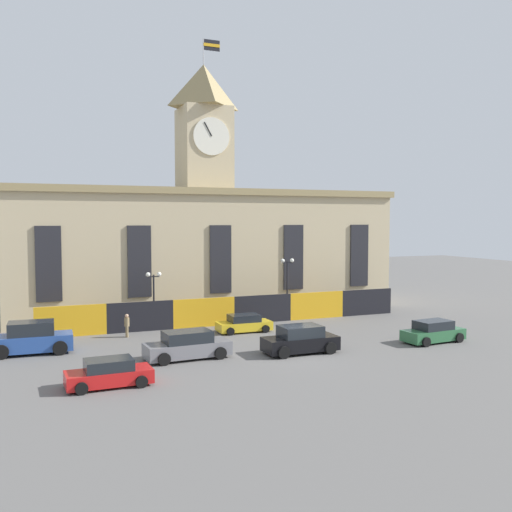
{
  "coord_description": "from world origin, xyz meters",
  "views": [
    {
      "loc": [
        -16.09,
        -32.22,
        8.66
      ],
      "look_at": [
        0.0,
        6.98,
        5.98
      ],
      "focal_mm": 40.0,
      "sensor_mm": 36.0,
      "label": 1
    }
  ],
  "objects_px": {
    "street_lamp_center": "(287,275)",
    "car_black_suv": "(300,340)",
    "car_gray_pickup": "(187,346)",
    "car_green_wagon": "(433,332)",
    "car_red_sedan": "(109,374)",
    "pedestrian": "(127,324)",
    "car_yellow_coupe": "(244,324)",
    "street_lamp_far_right": "(154,287)",
    "car_blue_van": "(31,339)"
  },
  "relations": [
    {
      "from": "street_lamp_center",
      "to": "car_black_suv",
      "type": "relative_size",
      "value": 1.08
    },
    {
      "from": "car_gray_pickup",
      "to": "car_green_wagon",
      "type": "height_order",
      "value": "car_gray_pickup"
    },
    {
      "from": "street_lamp_center",
      "to": "car_red_sedan",
      "type": "bearing_deg",
      "value": -139.25
    },
    {
      "from": "car_black_suv",
      "to": "car_green_wagon",
      "type": "height_order",
      "value": "car_black_suv"
    },
    {
      "from": "car_red_sedan",
      "to": "pedestrian",
      "type": "bearing_deg",
      "value": -105.28
    },
    {
      "from": "street_lamp_center",
      "to": "car_gray_pickup",
      "type": "relative_size",
      "value": 0.98
    },
    {
      "from": "car_yellow_coupe",
      "to": "pedestrian",
      "type": "relative_size",
      "value": 2.45
    },
    {
      "from": "pedestrian",
      "to": "street_lamp_far_right",
      "type": "bearing_deg",
      "value": 47.63
    },
    {
      "from": "street_lamp_center",
      "to": "pedestrian",
      "type": "distance_m",
      "value": 14.92
    },
    {
      "from": "car_gray_pickup",
      "to": "car_blue_van",
      "type": "height_order",
      "value": "car_blue_van"
    },
    {
      "from": "car_yellow_coupe",
      "to": "car_gray_pickup",
      "type": "bearing_deg",
      "value": -132.78
    },
    {
      "from": "street_lamp_center",
      "to": "car_black_suv",
      "type": "bearing_deg",
      "value": -111.66
    },
    {
      "from": "car_red_sedan",
      "to": "car_green_wagon",
      "type": "bearing_deg",
      "value": -175.85
    },
    {
      "from": "street_lamp_far_right",
      "to": "street_lamp_center",
      "type": "bearing_deg",
      "value": 0.0
    },
    {
      "from": "car_green_wagon",
      "to": "pedestrian",
      "type": "height_order",
      "value": "pedestrian"
    },
    {
      "from": "street_lamp_far_right",
      "to": "car_black_suv",
      "type": "distance_m",
      "value": 14.17
    },
    {
      "from": "car_yellow_coupe",
      "to": "car_black_suv",
      "type": "xyz_separation_m",
      "value": [
        0.86,
        -7.96,
        0.2
      ]
    },
    {
      "from": "street_lamp_far_right",
      "to": "car_yellow_coupe",
      "type": "xyz_separation_m",
      "value": [
        6.14,
        -4.1,
        -2.7
      ]
    },
    {
      "from": "car_red_sedan",
      "to": "car_green_wagon",
      "type": "relative_size",
      "value": 0.94
    },
    {
      "from": "car_gray_pickup",
      "to": "car_blue_van",
      "type": "relative_size",
      "value": 1.04
    },
    {
      "from": "car_gray_pickup",
      "to": "car_red_sedan",
      "type": "xyz_separation_m",
      "value": [
        -5.38,
        -4.23,
        -0.14
      ]
    },
    {
      "from": "car_yellow_coupe",
      "to": "car_black_suv",
      "type": "height_order",
      "value": "car_black_suv"
    },
    {
      "from": "street_lamp_far_right",
      "to": "car_blue_van",
      "type": "bearing_deg",
      "value": -148.47
    },
    {
      "from": "car_blue_van",
      "to": "car_black_suv",
      "type": "bearing_deg",
      "value": -18.93
    },
    {
      "from": "car_black_suv",
      "to": "car_green_wagon",
      "type": "distance_m",
      "value": 10.24
    },
    {
      "from": "car_black_suv",
      "to": "car_blue_van",
      "type": "bearing_deg",
      "value": 158.52
    },
    {
      "from": "car_blue_van",
      "to": "car_gray_pickup",
      "type": "bearing_deg",
      "value": -26.96
    },
    {
      "from": "car_green_wagon",
      "to": "car_red_sedan",
      "type": "bearing_deg",
      "value": 0.91
    },
    {
      "from": "street_lamp_center",
      "to": "car_red_sedan",
      "type": "relative_size",
      "value": 1.19
    },
    {
      "from": "car_yellow_coupe",
      "to": "street_lamp_center",
      "type": "bearing_deg",
      "value": 36.88
    },
    {
      "from": "car_red_sedan",
      "to": "car_black_suv",
      "type": "distance_m",
      "value": 12.95
    },
    {
      "from": "street_lamp_far_right",
      "to": "pedestrian",
      "type": "distance_m",
      "value": 4.43
    },
    {
      "from": "car_gray_pickup",
      "to": "car_green_wagon",
      "type": "relative_size",
      "value": 1.14
    },
    {
      "from": "car_black_suv",
      "to": "car_gray_pickup",
      "type": "bearing_deg",
      "value": 169.86
    },
    {
      "from": "car_yellow_coupe",
      "to": "car_green_wagon",
      "type": "xyz_separation_m",
      "value": [
        11.08,
        -8.6,
        0.09
      ]
    },
    {
      "from": "car_red_sedan",
      "to": "car_black_suv",
      "type": "xyz_separation_m",
      "value": [
        12.61,
        2.94,
        0.16
      ]
    },
    {
      "from": "street_lamp_center",
      "to": "street_lamp_far_right",
      "type": "bearing_deg",
      "value": -180.0
    },
    {
      "from": "street_lamp_center",
      "to": "car_gray_pickup",
      "type": "xyz_separation_m",
      "value": [
        -12.02,
        -10.76,
        -3.01
      ]
    },
    {
      "from": "street_lamp_center",
      "to": "car_yellow_coupe",
      "type": "height_order",
      "value": "street_lamp_center"
    },
    {
      "from": "street_lamp_center",
      "to": "pedestrian",
      "type": "height_order",
      "value": "street_lamp_center"
    },
    {
      "from": "street_lamp_far_right",
      "to": "car_red_sedan",
      "type": "relative_size",
      "value": 1.02
    },
    {
      "from": "street_lamp_far_right",
      "to": "car_blue_van",
      "type": "relative_size",
      "value": 0.87
    },
    {
      "from": "street_lamp_far_right",
      "to": "car_red_sedan",
      "type": "bearing_deg",
      "value": -110.5
    },
    {
      "from": "street_lamp_far_right",
      "to": "street_lamp_center",
      "type": "distance_m",
      "value": 11.8
    },
    {
      "from": "car_gray_pickup",
      "to": "car_yellow_coupe",
      "type": "xyz_separation_m",
      "value": [
        6.37,
        6.66,
        -0.18
      ]
    },
    {
      "from": "car_yellow_coupe",
      "to": "car_blue_van",
      "type": "height_order",
      "value": "car_blue_van"
    },
    {
      "from": "street_lamp_far_right",
      "to": "pedestrian",
      "type": "height_order",
      "value": "street_lamp_far_right"
    },
    {
      "from": "pedestrian",
      "to": "car_yellow_coupe",
      "type": "bearing_deg",
      "value": -7.35
    },
    {
      "from": "car_red_sedan",
      "to": "car_black_suv",
      "type": "height_order",
      "value": "car_black_suv"
    },
    {
      "from": "street_lamp_center",
      "to": "car_blue_van",
      "type": "distance_m",
      "value": 21.95
    }
  ]
}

